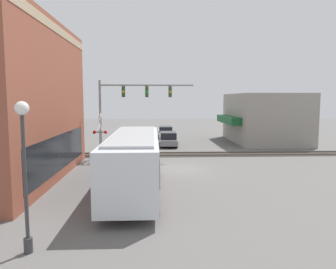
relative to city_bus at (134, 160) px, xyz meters
The scene contains 10 objects.
ground_plane 6.38m from the city_bus, 27.13° to the right, with size 120.00×120.00×0.00m, color #605E5B.
shop_building 24.42m from the city_bus, 34.71° to the right, with size 11.12×8.47×5.58m.
city_bus is the anchor object (origin of this frame).
traffic_signal_gantry 10.59m from the city_bus, ahead, with size 0.42×7.86×6.52m.
crossing_signal 9.75m from the city_bus, 19.64° to the left, with size 1.41×1.18×3.81m.
streetlamp 7.78m from the city_bus, 156.90° to the left, with size 0.44×0.44×4.90m.
rail_track_near 11.92m from the city_bus, 13.72° to the right, with size 2.60×60.00×0.15m.
parked_car_grey 17.24m from the city_bus, ahead, with size 4.69×1.82×1.51m.
parked_car_white 24.85m from the city_bus, ahead, with size 4.81×1.82×1.48m.
pedestrian_at_crossing 9.86m from the city_bus, ahead, with size 0.34×0.34×1.85m.
Camera 1 is at (-22.86, 1.74, 4.96)m, focal length 35.00 mm.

